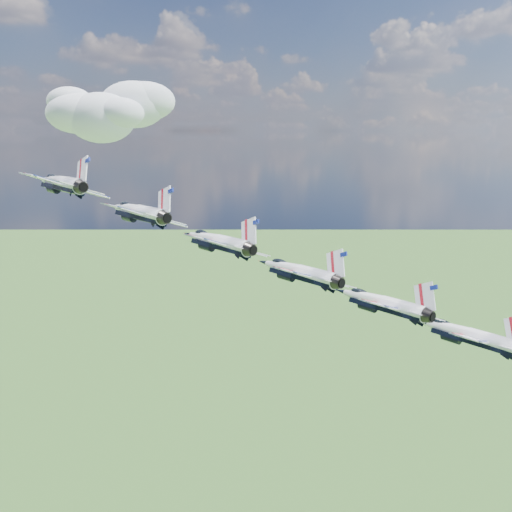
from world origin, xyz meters
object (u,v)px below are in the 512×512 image
jet_1 (137,212)px  jet_5 (465,334)px  jet_0 (60,183)px  jet_2 (216,241)px  jet_4 (380,302)px  jet_3 (297,271)px

jet_1 → jet_5: 44.96m
jet_0 → jet_2: 22.48m
jet_0 → jet_5: jet_0 is taller
jet_0 → jet_5: (39.56, -35.58, -18.09)m
jet_0 → jet_1: jet_0 is taller
jet_4 → jet_5: 11.24m
jet_4 → jet_5: (7.91, -7.12, -3.62)m
jet_2 → jet_4: bearing=-48.9°
jet_5 → jet_1: bearing=131.1°
jet_3 → jet_4: (7.91, -7.12, -3.62)m
jet_3 → jet_5: jet_3 is taller
jet_0 → jet_3: bearing=-48.9°
jet_3 → jet_5: size_ratio=1.00×
jet_5 → jet_4: bearing=131.1°
jet_0 → jet_1: 11.24m
jet_4 → jet_5: bearing=-48.9°
jet_1 → jet_2: (7.91, -7.12, -3.62)m
jet_5 → jet_0: bearing=131.1°
jet_2 → jet_5: (23.74, -21.35, -10.85)m
jet_2 → jet_4: size_ratio=1.00×
jet_1 → jet_3: bearing=-48.9°
jet_0 → jet_2: size_ratio=1.00×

